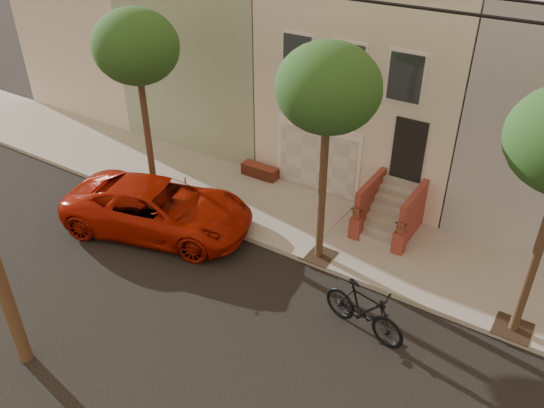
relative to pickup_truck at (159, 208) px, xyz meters
The scene contains 7 objects.
ground 4.78m from the pickup_truck, 32.47° to the right, with size 90.00×90.00×0.00m, color black.
sidewalk 4.93m from the pickup_truck, 35.40° to the left, with size 40.00×3.70×0.15m, color gray.
house_row 9.94m from the pickup_truck, 65.36° to the left, with size 33.10×11.70×7.00m.
tree_left 4.89m from the pickup_truck, 138.06° to the left, with size 2.70×2.57×6.30m.
tree_mid 6.80m from the pickup_truck, 15.43° to the left, with size 2.70×2.57×6.30m.
pickup_truck is the anchor object (origin of this frame).
motorcycle 7.30m from the pickup_truck, ahead, with size 0.66×2.33×1.40m, color black.
Camera 1 is at (6.77, -7.58, 9.99)m, focal length 35.94 mm.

